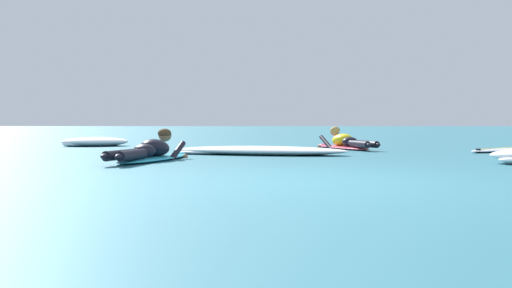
% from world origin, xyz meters
% --- Properties ---
extents(ground_plane, '(120.00, 120.00, 0.00)m').
position_xyz_m(ground_plane, '(0.00, 10.00, 0.00)').
color(ground_plane, '#2D6B7A').
extents(surfer_near, '(1.02, 2.60, 0.54)m').
position_xyz_m(surfer_near, '(-2.19, 3.03, 0.14)').
color(surfer_near, '#2DB2D1').
rests_on(surfer_near, ground).
extents(surfer_far, '(1.23, 2.48, 0.55)m').
position_xyz_m(surfer_far, '(1.27, 7.03, 0.14)').
color(surfer_far, '#E54C66').
rests_on(surfer_far, ground).
extents(drifting_surfboard, '(1.77, 1.69, 0.16)m').
position_xyz_m(drifting_surfboard, '(4.18, 5.98, 0.03)').
color(drifting_surfboard, silver).
rests_on(drifting_surfboard, ground).
extents(whitewater_front, '(1.83, 1.47, 0.22)m').
position_xyz_m(whitewater_front, '(-4.65, 8.40, 0.10)').
color(whitewater_front, white).
rests_on(whitewater_front, ground).
extents(whitewater_mid_left, '(3.30, 1.60, 0.16)m').
position_xyz_m(whitewater_mid_left, '(-0.54, 4.77, 0.07)').
color(whitewater_mid_left, white).
rests_on(whitewater_mid_left, ground).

